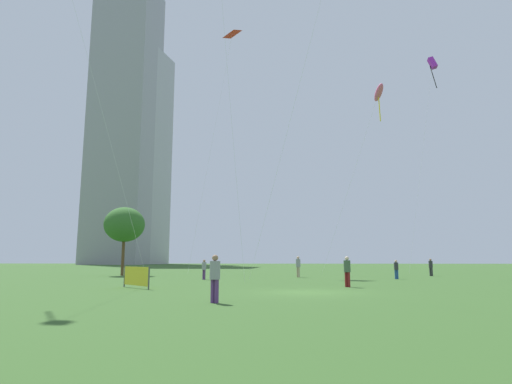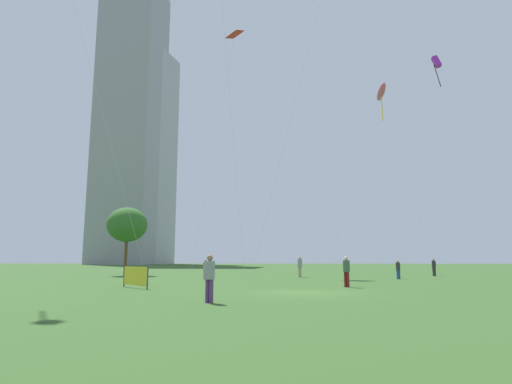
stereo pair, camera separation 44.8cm
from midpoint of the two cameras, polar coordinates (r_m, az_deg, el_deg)
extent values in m
plane|color=#335623|center=(21.33, 6.29, -13.23)|extent=(280.00, 280.00, 0.00)
cylinder|color=#593372|center=(16.25, -6.63, -13.05)|extent=(0.16, 0.16, 0.85)
cylinder|color=#593372|center=(16.14, -6.12, -13.09)|extent=(0.16, 0.16, 0.85)
cylinder|color=gray|center=(16.16, -6.33, -10.37)|extent=(0.39, 0.39, 0.67)
sphere|color=#997051|center=(16.15, -6.30, -8.77)|extent=(0.23, 0.23, 0.23)
cylinder|color=#593372|center=(34.52, -7.29, -10.94)|extent=(0.14, 0.14, 0.76)
cylinder|color=#593372|center=(34.65, -7.44, -10.93)|extent=(0.14, 0.14, 0.76)
cylinder|color=gray|center=(34.57, -7.34, -9.81)|extent=(0.35, 0.35, 0.60)
sphere|color=#997051|center=(34.57, -7.33, -9.14)|extent=(0.21, 0.21, 0.21)
cylinder|color=#1E478C|center=(36.99, 17.87, -10.47)|extent=(0.14, 0.14, 0.74)
cylinder|color=#1E478C|center=(37.03, 18.10, -10.45)|extent=(0.14, 0.14, 0.74)
cylinder|color=#2D2D33|center=(36.99, 17.93, -9.43)|extent=(0.34, 0.34, 0.59)
sphere|color=tan|center=(36.99, 17.90, -8.82)|extent=(0.20, 0.20, 0.20)
cylinder|color=#2D2D33|center=(44.80, 22.25, -9.87)|extent=(0.15, 0.15, 0.80)
cylinder|color=#2D2D33|center=(44.85, 22.05, -9.88)|extent=(0.15, 0.15, 0.80)
cylinder|color=#2D2D33|center=(44.81, 22.09, -8.95)|extent=(0.37, 0.37, 0.64)
sphere|color=#997051|center=(44.81, 22.06, -8.41)|extent=(0.22, 0.22, 0.22)
cylinder|color=tan|center=(38.97, 5.26, -10.65)|extent=(0.17, 0.17, 0.90)
cylinder|color=tan|center=(38.83, 5.44, -10.65)|extent=(0.17, 0.17, 0.90)
cylinder|color=gray|center=(38.89, 5.33, -9.46)|extent=(0.41, 0.41, 0.71)
sphere|color=tan|center=(38.89, 5.32, -8.76)|extent=(0.24, 0.24, 0.24)
cylinder|color=maroon|center=(25.69, 11.50, -11.42)|extent=(0.16, 0.16, 0.85)
cylinder|color=maroon|center=(25.59, 11.83, -11.42)|extent=(0.16, 0.16, 0.85)
cylinder|color=#3F593F|center=(25.62, 11.61, -9.72)|extent=(0.39, 0.39, 0.67)
sphere|color=beige|center=(25.61, 11.58, -8.71)|extent=(0.23, 0.23, 0.23)
cylinder|color=silver|center=(57.90, 21.13, 4.11)|extent=(6.15, 4.96, 28.24)
cube|color=purple|center=(65.54, 22.37, 15.70)|extent=(1.15, 1.04, 1.88)
cylinder|color=black|center=(64.75, 22.48, 14.07)|extent=(0.67, 0.47, 3.38)
cylinder|color=silver|center=(32.91, 4.79, 11.75)|extent=(7.48, 9.27, 26.47)
cylinder|color=silver|center=(51.02, -6.31, 5.86)|extent=(4.75, 0.49, 29.27)
pyramid|color=red|center=(56.48, -3.48, 20.40)|extent=(2.21, 2.03, 1.02)
cylinder|color=silver|center=(32.94, -4.40, 17.72)|extent=(2.68, 2.35, 32.78)
cylinder|color=silver|center=(46.68, 12.20, 0.95)|extent=(6.01, 4.32, 18.99)
ellipsoid|color=#E5598C|center=(47.76, 15.86, 12.71)|extent=(0.87, 2.62, 1.64)
cylinder|color=yellow|center=(47.14, 15.96, 10.69)|extent=(0.16, 0.66, 2.94)
cylinder|color=silver|center=(30.17, -21.03, 12.70)|extent=(7.28, 1.96, 24.88)
cylinder|color=brown|center=(44.91, -17.68, -8.28)|extent=(0.30, 0.30, 3.65)
ellipsoid|color=#336628|center=(45.04, -17.49, -4.17)|extent=(4.02, 4.02, 3.49)
cube|color=#939399|center=(150.11, -17.19, 9.33)|extent=(19.21, 19.12, 95.55)
cube|color=#A8A8AD|center=(155.56, -16.49, 4.66)|extent=(25.82, 22.70, 74.71)
cylinder|color=#4C4C4C|center=(26.50, -17.67, -10.70)|extent=(0.08, 0.08, 1.23)
cylinder|color=#4C4C4C|center=(23.83, -14.70, -11.06)|extent=(0.08, 0.08, 1.23)
cube|color=yellow|center=(25.15, -16.26, -10.76)|extent=(2.11, 2.13, 1.03)
camera|label=1|loc=(0.22, -90.44, 0.07)|focal=29.85mm
camera|label=2|loc=(0.22, 89.56, -0.07)|focal=29.85mm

